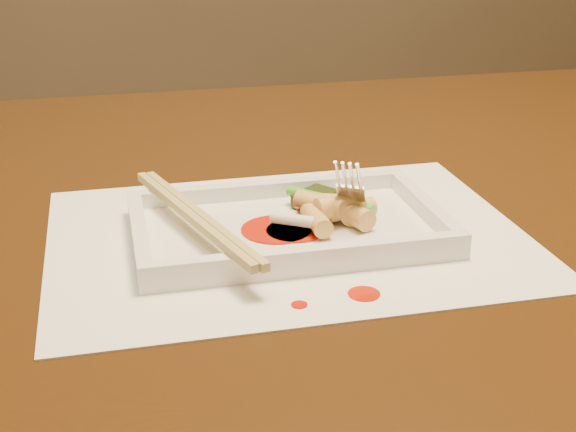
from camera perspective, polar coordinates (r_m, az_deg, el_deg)
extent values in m
cube|color=black|center=(0.76, -4.09, -0.51)|extent=(1.40, 0.90, 0.04)
cylinder|color=black|center=(1.45, 18.73, -6.25)|extent=(0.07, 0.07, 0.71)
cube|color=white|center=(0.68, 0.00, -1.45)|extent=(0.40, 0.30, 0.00)
cylinder|color=red|center=(0.59, 5.43, -5.53)|extent=(0.02, 0.02, 0.00)
cylinder|color=red|center=(0.57, 0.81, -6.32)|extent=(0.01, 0.01, 0.00)
cube|color=white|center=(0.68, 0.00, -1.09)|extent=(0.26, 0.16, 0.01)
cube|color=white|center=(0.74, -1.31, 1.93)|extent=(0.26, 0.01, 0.01)
cube|color=white|center=(0.61, 1.59, -2.87)|extent=(0.26, 0.01, 0.01)
cube|color=white|center=(0.66, -10.52, -1.19)|extent=(0.01, 0.14, 0.01)
cube|color=white|center=(0.71, 9.75, 0.66)|extent=(0.01, 0.14, 0.01)
cube|color=black|center=(0.72, 1.98, 1.26)|extent=(0.05, 0.05, 0.01)
cylinder|color=#EAEACC|center=(0.66, 0.45, -0.28)|extent=(0.04, 0.03, 0.01)
cylinder|color=green|center=(0.70, 2.96, 1.14)|extent=(0.07, 0.07, 0.01)
cube|color=tan|center=(0.66, -6.95, -0.03)|extent=(0.07, 0.22, 0.01)
cube|color=tan|center=(0.66, -6.26, 0.03)|extent=(0.07, 0.22, 0.01)
cylinder|color=red|center=(0.67, -0.82, -0.96)|extent=(0.06, 0.06, 0.00)
cylinder|color=red|center=(0.67, 0.52, -1.06)|extent=(0.05, 0.05, 0.00)
cylinder|color=#EECB6F|center=(0.70, 4.56, 0.76)|extent=(0.03, 0.05, 0.02)
cylinder|color=#EECB6F|center=(0.70, 2.33, 0.86)|extent=(0.04, 0.03, 0.02)
cylinder|color=#EECB6F|center=(0.68, 3.69, 0.73)|extent=(0.05, 0.03, 0.02)
cylinder|color=#EECB6F|center=(0.67, 2.05, -0.26)|extent=(0.02, 0.04, 0.02)
cylinder|color=#EECB6F|center=(0.68, 4.54, 0.23)|extent=(0.03, 0.05, 0.02)
cylinder|color=#EECB6F|center=(0.68, 2.30, 0.84)|extent=(0.04, 0.04, 0.02)
cylinder|color=#EECB6F|center=(0.69, 4.47, 0.46)|extent=(0.05, 0.02, 0.02)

